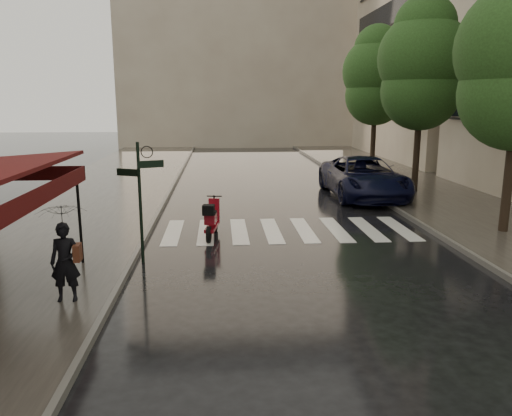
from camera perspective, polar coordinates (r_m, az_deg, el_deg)
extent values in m
plane|color=black|center=(10.33, -8.49, -11.26)|extent=(120.00, 120.00, 0.00)
cube|color=#38332D|center=(22.47, -17.79, 1.22)|extent=(6.00, 60.00, 0.12)
cube|color=#38332D|center=(23.79, 19.27, 1.70)|extent=(5.50, 60.00, 0.12)
cube|color=#595651|center=(21.94, -10.03, 1.41)|extent=(0.12, 60.00, 0.16)
cube|color=#595651|center=(22.82, 12.80, 1.70)|extent=(0.12, 60.00, 0.16)
cube|color=silver|center=(16.05, -9.45, -2.74)|extent=(0.50, 3.20, 0.01)
cube|color=silver|center=(15.99, -5.70, -2.70)|extent=(0.50, 3.20, 0.01)
cube|color=silver|center=(16.00, -1.93, -2.64)|extent=(0.50, 3.20, 0.01)
cube|color=silver|center=(16.07, 1.81, -2.57)|extent=(0.50, 3.20, 0.01)
cube|color=silver|center=(16.21, 5.51, -2.49)|extent=(0.50, 3.20, 0.01)
cube|color=silver|center=(16.42, 9.13, -2.40)|extent=(0.50, 3.20, 0.01)
cube|color=silver|center=(16.69, 12.64, -2.31)|extent=(0.50, 3.20, 0.01)
cube|color=silver|center=(17.02, 16.03, -2.21)|extent=(0.50, 3.20, 0.01)
cube|color=#480A0E|center=(9.71, -24.15, 0.81)|extent=(0.04, 7.00, 0.35)
cylinder|color=black|center=(12.99, -19.52, -0.96)|extent=(0.07, 0.07, 2.35)
cylinder|color=black|center=(12.87, -13.08, 0.47)|extent=(0.08, 0.08, 3.10)
cube|color=black|center=(12.67, -11.95, 4.93)|extent=(0.62, 0.26, 0.18)
cube|color=black|center=(12.78, -14.49, 3.97)|extent=(0.56, 0.29, 0.18)
cube|color=tan|center=(39.12, 20.66, 18.97)|extent=(8.00, 16.00, 18.50)
cube|color=tan|center=(47.88, -1.64, 19.20)|extent=(22.00, 6.00, 20.00)
cylinder|color=black|center=(17.02, 27.04, 4.63)|extent=(0.28, 0.28, 4.26)
cylinder|color=black|center=(23.22, 17.95, 7.29)|extent=(0.28, 0.28, 4.48)
sphere|color=#1E3714|center=(23.16, 18.31, 12.61)|extent=(3.40, 3.40, 3.40)
sphere|color=#1E3714|center=(23.22, 18.54, 15.96)|extent=(3.80, 3.80, 3.80)
sphere|color=#1E3714|center=(23.36, 18.76, 19.09)|extent=(2.60, 2.60, 2.60)
cylinder|color=black|center=(29.87, 13.27, 8.39)|extent=(0.28, 0.28, 4.37)
sphere|color=#1E3714|center=(29.82, 13.47, 12.42)|extent=(3.40, 3.40, 3.40)
sphere|color=#1E3714|center=(29.86, 13.60, 14.97)|extent=(3.80, 3.80, 3.80)
sphere|color=#1E3714|center=(29.96, 13.73, 17.35)|extent=(2.60, 2.60, 2.60)
imported|color=black|center=(10.71, -20.95, -5.81)|extent=(0.61, 0.41, 1.61)
imported|color=black|center=(10.43, -21.44, 0.39)|extent=(1.00, 1.02, 0.87)
cube|color=#4F2415|center=(10.60, -19.72, -4.81)|extent=(0.14, 0.31, 0.34)
cylinder|color=black|center=(14.69, -5.41, -3.04)|extent=(0.17, 0.51, 0.50)
cylinder|color=black|center=(15.93, -4.69, -1.83)|extent=(0.17, 0.51, 0.50)
cube|color=maroon|center=(15.32, -5.03, -2.09)|extent=(0.47, 1.37, 0.10)
cube|color=maroon|center=(14.99, -5.20, -1.18)|extent=(0.39, 0.61, 0.29)
cube|color=maroon|center=(15.67, -4.80, -0.28)|extent=(0.35, 0.17, 0.78)
cylinder|color=black|center=(15.69, -4.77, 1.36)|extent=(0.48, 0.10, 0.04)
cube|color=black|center=(14.55, -5.45, -0.21)|extent=(0.37, 0.35, 0.29)
imported|color=black|center=(22.07, 12.17, 3.46)|extent=(2.88, 6.20, 1.72)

